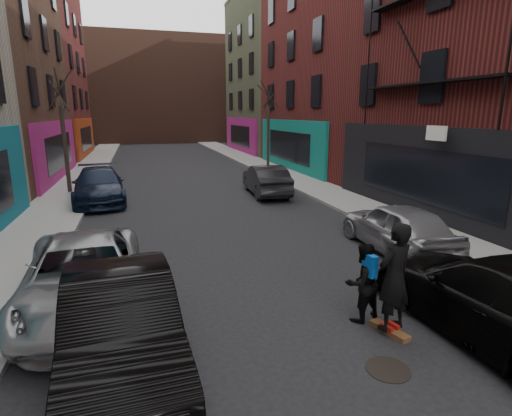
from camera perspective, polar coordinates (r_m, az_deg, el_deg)
sidewalk_left at (r=33.90m, az=-22.24°, el=5.82°), size 2.50×84.00×0.13m
sidewalk_right at (r=34.91m, az=-1.28°, el=7.00°), size 2.50×84.00×0.13m
buildings_right at (r=25.71m, az=25.00°, el=21.27°), size 12.00×56.00×16.00m
building_far at (r=59.64m, az=-14.22°, el=15.94°), size 40.00×10.00×14.00m
tree_left_far at (r=21.78m, az=-25.87°, el=10.56°), size 2.00×2.00×6.50m
tree_right_far at (r=28.93m, az=1.76°, el=12.55°), size 2.00×2.00×6.80m
parked_left_mid at (r=6.78m, az=-18.68°, el=-15.48°), size 1.98×4.80×1.54m
parked_left_far at (r=9.08m, az=-23.27°, el=-8.73°), size 2.69×5.28×1.43m
parked_left_end at (r=19.46m, az=-21.54°, el=3.01°), size 2.59×5.46×1.54m
parked_right_mid at (r=8.42m, az=31.51°, el=-11.00°), size 2.31×5.37×1.54m
parked_right_far at (r=12.34m, az=19.57°, el=-2.56°), size 1.99×4.43×1.48m
parked_right_end at (r=19.80m, az=1.43°, el=4.03°), size 1.88×4.59×1.48m
skateboard at (r=8.11m, az=18.54°, el=-16.24°), size 0.41×0.83×0.10m
skateboarder at (r=7.65m, az=19.14°, el=-9.29°), size 0.84×0.65×2.02m
pedestrian at (r=8.08m, az=14.97°, el=-10.19°), size 0.83×0.69×1.57m
manhole at (r=7.14m, az=18.32°, el=-21.03°), size 0.84×0.84×0.01m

